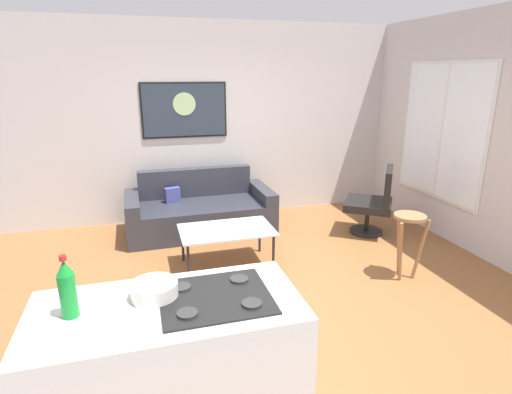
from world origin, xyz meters
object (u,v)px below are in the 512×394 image
(soda_bottle, at_px, (67,289))
(coffee_table, at_px, (227,232))
(bar_stool, at_px, (409,230))
(wall_painting, at_px, (184,110))
(mixing_bowl, at_px, (155,290))
(armchair, at_px, (374,202))
(couch, at_px, (200,212))

(soda_bottle, bearing_deg, coffee_table, 59.78)
(coffee_table, xyz_separation_m, bar_stool, (1.76, -0.80, 0.13))
(soda_bottle, bearing_deg, wall_painting, 74.82)
(coffee_table, bearing_deg, soda_bottle, -120.22)
(soda_bottle, bearing_deg, bar_stool, 24.46)
(coffee_table, distance_m, bar_stool, 1.93)
(mixing_bowl, bearing_deg, armchair, 40.51)
(soda_bottle, distance_m, mixing_bowl, 0.44)
(couch, height_order, soda_bottle, soda_bottle)
(bar_stool, relative_size, soda_bottle, 2.08)
(bar_stool, distance_m, soda_bottle, 3.36)
(bar_stool, bearing_deg, soda_bottle, -155.54)
(mixing_bowl, bearing_deg, soda_bottle, -171.09)
(wall_painting, bearing_deg, coffee_table, -83.36)
(bar_stool, height_order, mixing_bowl, mixing_bowl)
(armchair, bearing_deg, coffee_table, -168.98)
(coffee_table, bearing_deg, mixing_bowl, -111.83)
(armchair, relative_size, wall_painting, 0.77)
(couch, bearing_deg, bar_stool, -46.31)
(mixing_bowl, bearing_deg, wall_painting, 80.56)
(couch, distance_m, bar_stool, 2.74)
(soda_bottle, xyz_separation_m, mixing_bowl, (0.42, 0.07, -0.11))
(bar_stool, xyz_separation_m, mixing_bowl, (-2.60, -1.31, 0.42))
(armchair, relative_size, soda_bottle, 2.71)
(coffee_table, distance_m, armchair, 2.14)
(armchair, height_order, wall_painting, wall_painting)
(soda_bottle, height_order, mixing_bowl, soda_bottle)
(armchair, bearing_deg, soda_bottle, -142.52)
(mixing_bowl, bearing_deg, couch, 77.65)
(coffee_table, relative_size, mixing_bowl, 4.02)
(armchair, relative_size, bar_stool, 1.30)
(armchair, relative_size, mixing_bowl, 3.57)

